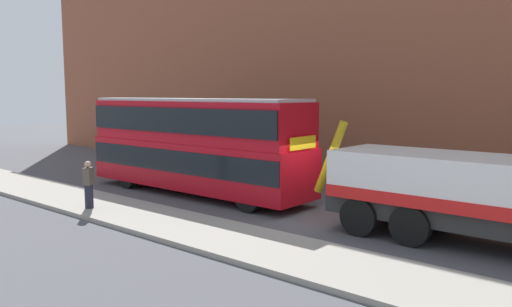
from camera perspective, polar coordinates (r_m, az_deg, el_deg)
name	(u,v)px	position (r m, az deg, el deg)	size (l,w,h in m)	color
ground_plane	(323,217)	(17.74, 7.63, -7.14)	(120.00, 120.00, 0.00)	#4C4C51
near_kerb	(242,242)	(14.48, -1.55, -9.98)	(60.00, 2.80, 0.15)	gray
building_facade	(422,7)	(24.48, 18.30, 15.44)	(60.00, 1.50, 16.00)	#935138
recovery_tow_truck	(508,188)	(15.01, 26.60, -3.50)	(10.15, 2.69, 3.67)	#2D2D2D
double_decker_bus	(195,142)	(21.34, -6.93, 1.32)	(11.06, 2.62, 4.06)	#B70C19
pedestrian_onlooker	(89,185)	(19.07, -18.42, -3.42)	(0.44, 0.48, 1.71)	#232333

